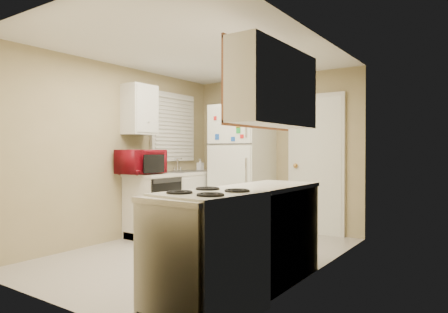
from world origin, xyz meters
The scene contains 19 objects.
floor centered at (0.00, 0.00, 0.00)m, with size 3.80×3.80×0.00m, color beige.
ceiling centered at (0.00, 0.00, 2.40)m, with size 3.80×3.80×0.00m, color white.
wall_left centered at (-1.40, 0.00, 1.20)m, with size 3.80×3.80×0.00m, color tan.
wall_right centered at (1.40, 0.00, 1.20)m, with size 3.80×3.80×0.00m, color tan.
wall_back centered at (0.00, 1.90, 1.20)m, with size 2.80×2.80×0.00m, color tan.
wall_front centered at (0.00, -1.90, 1.20)m, with size 2.80×2.80×0.00m, color tan.
left_counter centered at (-1.10, 0.90, 0.45)m, with size 0.60×1.80×0.90m, color silver.
dishwasher centered at (-0.81, 0.30, 0.49)m, with size 0.03×0.58×0.72m, color black.
sink centered at (-1.10, 1.05, 0.86)m, with size 0.54×0.74×0.16m, color gray.
microwave centered at (-1.15, 0.15, 1.05)m, with size 0.34×0.61×0.41m, color maroon.
soap_bottle centered at (-1.13, 1.45, 1.00)m, with size 0.09×0.09×0.19m, color white.
window_blinds centered at (-1.36, 1.05, 1.60)m, with size 0.10×0.98×1.08m, color silver.
upper_cabinet_left centered at (-1.25, 0.22, 1.80)m, with size 0.30×0.45×0.70m, color silver.
refrigerator centered at (-0.36, 1.53, 0.96)m, with size 0.79×0.77×1.92m, color silver.
cabinet_over_fridge centered at (-0.40, 1.75, 2.00)m, with size 0.70×0.30×0.40m, color silver.
interior_door centered at (0.70, 1.86, 1.02)m, with size 0.86×0.06×2.08m, color silver.
right_counter centered at (1.10, -0.80, 0.45)m, with size 0.60×2.00×0.90m, color silver.
stove centered at (1.15, -1.36, 0.45)m, with size 0.60×0.74×0.90m, color silver.
upper_cabinet_right centered at (1.25, -0.50, 1.80)m, with size 0.30×1.20×0.70m, color silver.
Camera 1 is at (2.92, -3.72, 1.22)m, focal length 32.00 mm.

